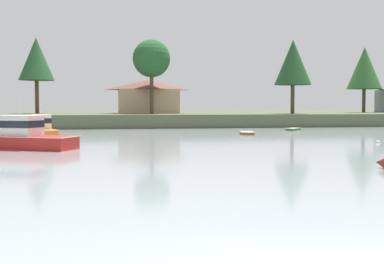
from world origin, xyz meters
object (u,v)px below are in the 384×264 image
(dinghy_green, at_px, (293,129))
(mooring_buoy_white, at_px, (378,142))
(dinghy_wood, at_px, (247,133))
(cruiser_red, at_px, (17,141))
(cruiser_orange, at_px, (40,131))

(dinghy_green, distance_m, mooring_buoy_white, 20.94)
(dinghy_wood, distance_m, cruiser_red, 25.33)
(dinghy_green, bearing_deg, mooring_buoy_white, -92.61)
(cruiser_orange, xyz_separation_m, cruiser_red, (0.42, -14.56, 0.01))
(dinghy_green, bearing_deg, cruiser_orange, -167.06)
(cruiser_red, height_order, mooring_buoy_white, cruiser_red)
(cruiser_red, distance_m, mooring_buoy_white, 28.44)
(cruiser_orange, bearing_deg, mooring_buoy_white, -26.00)
(dinghy_green, bearing_deg, dinghy_wood, -137.86)
(cruiser_orange, relative_size, mooring_buoy_white, 19.17)
(dinghy_wood, height_order, cruiser_red, cruiser_red)
(cruiser_orange, relative_size, dinghy_green, 2.79)
(cruiser_orange, height_order, dinghy_green, cruiser_orange)
(mooring_buoy_white, bearing_deg, dinghy_wood, 118.46)
(dinghy_wood, height_order, dinghy_green, dinghy_wood)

